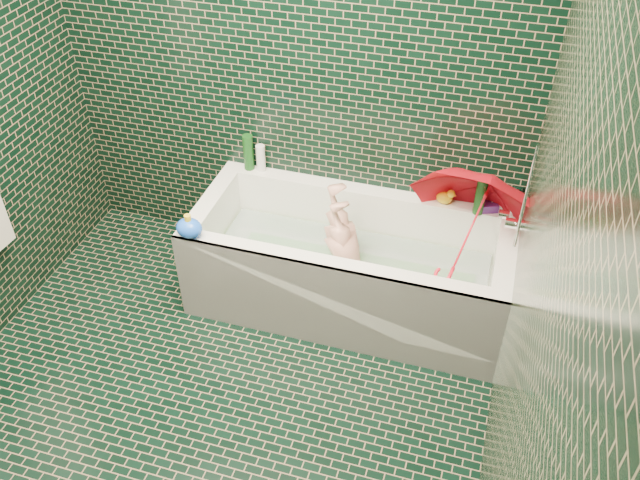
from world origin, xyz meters
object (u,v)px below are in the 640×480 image
(child, at_px, (349,260))
(umbrella, at_px, (470,231))
(bath_toy, at_px, (189,228))
(rubber_duck, at_px, (446,197))
(bathtub, at_px, (348,274))

(child, bearing_deg, umbrella, 81.40)
(umbrella, distance_m, bath_toy, 1.42)
(rubber_duck, relative_size, bath_toy, 0.72)
(bathtub, height_order, rubber_duck, rubber_duck)
(bathtub, xyz_separation_m, rubber_duck, (0.44, 0.34, 0.38))
(bathtub, bearing_deg, umbrella, 7.89)
(rubber_duck, xyz_separation_m, bath_toy, (-1.20, -0.66, 0.02))
(child, bearing_deg, bath_toy, -82.75)
(rubber_duck, bearing_deg, umbrella, -42.04)
(umbrella, bearing_deg, child, -153.13)
(bathtub, distance_m, rubber_duck, 0.67)
(umbrella, distance_m, rubber_duck, 0.30)
(bathtub, xyz_separation_m, child, (-0.00, 0.00, 0.10))
(umbrella, height_order, bath_toy, umbrella)
(bath_toy, bearing_deg, child, 5.15)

